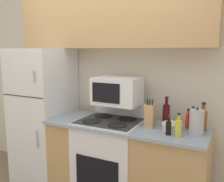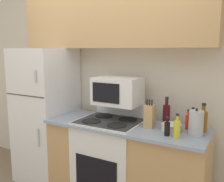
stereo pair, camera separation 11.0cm
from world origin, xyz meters
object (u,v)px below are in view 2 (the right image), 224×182
bottle_wine_red (166,114)px  bottle_soy_sauce (167,128)px  refrigerator (46,115)px  kettle (196,123)px  knife_block (150,116)px  bottle_cooking_spray (177,128)px  bottle_hot_sauce (188,121)px  microwave (118,91)px  bowl (171,127)px  bottle_vinegar (192,122)px  stove (110,159)px  bottle_whiskey (203,120)px

bottle_wine_red → bottle_soy_sauce: (0.11, -0.33, -0.05)m
refrigerator → kettle: 1.93m
refrigerator → knife_block: 1.47m
bottle_cooking_spray → bottle_hot_sauce: (0.03, 0.30, -0.01)m
microwave → bowl: 0.71m
bowl → bottle_hot_sauce: (0.13, 0.13, 0.04)m
refrigerator → bottle_wine_red: (1.58, 0.14, 0.18)m
bottle_vinegar → bottle_soy_sauce: (-0.18, -0.24, -0.02)m
knife_block → bottle_cooking_spray: size_ratio=1.33×
stove → bottle_cooking_spray: size_ratio=5.02×
microwave → bottle_whiskey: bearing=2.9°
bowl → bottle_wine_red: (-0.10, 0.17, 0.08)m
kettle → bowl: bearing=173.4°
refrigerator → bowl: bearing=-0.9°
bottle_wine_red → kettle: bottle_wine_red is taller
bottle_whiskey → kettle: bottle_whiskey is taller
bottle_whiskey → refrigerator: bearing=-177.0°
refrigerator → bottle_wine_red: size_ratio=5.78×
bottle_vinegar → bottle_wine_red: bottle_wine_red is taller
bottle_vinegar → bottle_whiskey: bottle_whiskey is taller
bottle_vinegar → kettle: bearing=-63.4°
kettle → bottle_hot_sauce: bearing=124.1°
stove → bottle_whiskey: (0.95, 0.16, 0.55)m
refrigerator → knife_block: bearing=-1.5°
refrigerator → stove: size_ratio=1.57×
bottle_cooking_spray → refrigerator: bearing=173.8°
refrigerator → bowl: (1.69, -0.03, 0.10)m
microwave → kettle: (0.88, -0.11, -0.21)m
bottle_soy_sauce → kettle: kettle is taller
bottle_vinegar → bottle_wine_red: (-0.29, 0.09, 0.02)m
bottle_wine_red → kettle: bearing=-29.9°
bottle_whiskey → bottle_vinegar: bearing=-150.2°
stove → microwave: (0.03, 0.11, 0.77)m
stove → bottle_vinegar: (0.86, 0.11, 0.54)m
bottle_cooking_spray → bottle_vinegar: bottle_vinegar is taller
refrigerator → bottle_cooking_spray: 1.80m
bottle_cooking_spray → kettle: 0.20m
bowl → refrigerator: bearing=179.1°
knife_block → bottle_soy_sauce: knife_block is taller
bottle_soy_sauce → bottle_whiskey: bearing=47.7°
bottle_cooking_spray → bottle_vinegar: 0.26m
bowl → bottle_whiskey: 0.31m
stove → bottle_whiskey: 1.11m
stove → knife_block: knife_block is taller
bottle_vinegar → bottle_hot_sauce: bearing=135.5°
bottle_soy_sauce → bottle_wine_red: bearing=108.7°
bottle_hot_sauce → knife_block: bearing=-158.0°
bottle_hot_sauce → bottle_whiskey: bearing=-1.3°
knife_block → bottle_whiskey: bearing=15.7°
stove → bottle_whiskey: bottle_whiskey is taller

